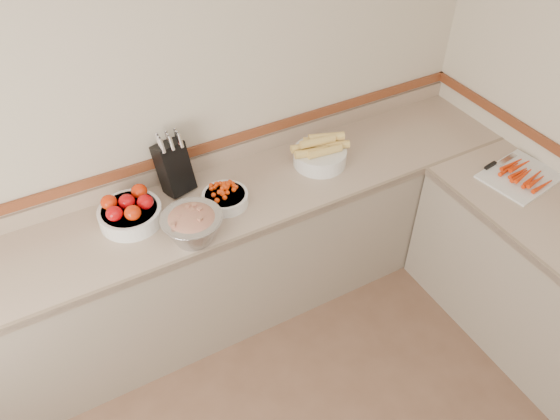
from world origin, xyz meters
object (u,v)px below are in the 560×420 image
cherry_tomato_bowl (225,196)px  rhubarb_bowl (193,225)px  tomato_bowl (130,212)px  cutting_board (521,176)px  corn_bowl (320,153)px  knife_block (174,166)px

cherry_tomato_bowl → rhubarb_bowl: size_ratio=0.81×
tomato_bowl → rhubarb_bowl: size_ratio=1.06×
rhubarb_bowl → cutting_board: rhubarb_bowl is taller
cherry_tomato_bowl → corn_bowl: bearing=5.4°
knife_block → cutting_board: (1.81, -0.89, -0.14)m
tomato_bowl → rhubarb_bowl: bearing=-49.1°
tomato_bowl → cherry_tomato_bowl: tomato_bowl is taller
tomato_bowl → cherry_tomato_bowl: bearing=-12.0°
cutting_board → rhubarb_bowl: bearing=166.3°
corn_bowl → rhubarb_bowl: 0.94m
tomato_bowl → corn_bowl: (1.16, -0.05, 0.00)m
knife_block → rhubarb_bowl: 0.44m
tomato_bowl → corn_bowl: size_ratio=0.95×
tomato_bowl → cherry_tomato_bowl: 0.52m
knife_block → corn_bowl: bearing=-12.8°
tomato_bowl → rhubarb_bowl: (0.24, -0.28, 0.02)m
knife_block → cutting_board: size_ratio=0.80×
rhubarb_bowl → tomato_bowl: bearing=130.9°
cherry_tomato_bowl → rhubarb_bowl: bearing=-145.9°
corn_bowl → cherry_tomato_bowl: bearing=-174.6°
cherry_tomato_bowl → cutting_board: bearing=-21.4°
rhubarb_bowl → cutting_board: bearing=-13.7°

